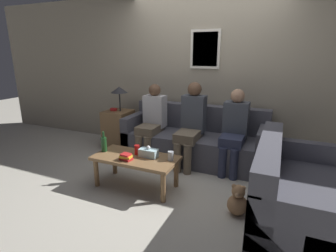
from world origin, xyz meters
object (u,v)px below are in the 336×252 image
at_px(wine_bottle, 104,144).
at_px(teddy_bear, 238,202).
at_px(drinking_glass, 171,156).
at_px(person_middle, 191,122).
at_px(person_left, 152,119).
at_px(person_right, 234,128).
at_px(couch_side, 293,197).
at_px(coffee_table, 136,161).
at_px(couch_main, 195,141).

xyz_separation_m(wine_bottle, teddy_bear, (1.75, -0.09, -0.36)).
bearing_deg(drinking_glass, person_middle, 93.02).
distance_m(drinking_glass, person_left, 1.18).
relative_size(person_left, person_middle, 0.95).
height_order(wine_bottle, teddy_bear, wine_bottle).
height_order(person_right, teddy_bear, person_right).
relative_size(couch_side, coffee_table, 1.47).
xyz_separation_m(couch_main, teddy_bear, (0.89, -1.25, -0.15)).
relative_size(couch_main, person_middle, 1.76).
height_order(couch_side, teddy_bear, couch_side).
bearing_deg(person_left, wine_bottle, -100.88).
bearing_deg(teddy_bear, drinking_glass, 168.71).
bearing_deg(drinking_glass, person_left, 128.07).
height_order(coffee_table, drinking_glass, drinking_glass).
height_order(couch_main, wine_bottle, couch_main).
bearing_deg(person_left, person_right, -0.14).
height_order(wine_bottle, person_right, person_right).
distance_m(couch_main, drinking_glass, 1.09).
bearing_deg(person_left, drinking_glass, -51.93).
bearing_deg(person_left, couch_main, 13.43).
xyz_separation_m(coffee_table, teddy_bear, (1.28, -0.09, -0.20)).
bearing_deg(couch_side, couch_main, 49.70).
height_order(couch_main, person_right, person_right).
height_order(couch_side, wine_bottle, couch_side).
bearing_deg(couch_side, drinking_glass, 85.39).
relative_size(couch_main, person_left, 1.86).
xyz_separation_m(person_left, teddy_bear, (1.56, -1.09, -0.49)).
height_order(wine_bottle, person_left, person_left).
xyz_separation_m(couch_main, person_left, (-0.67, -0.16, 0.33)).
height_order(couch_side, coffee_table, couch_side).
xyz_separation_m(couch_side, drinking_glass, (-1.35, 0.11, 0.16)).
xyz_separation_m(person_middle, person_right, (0.62, 0.04, -0.03)).
bearing_deg(couch_main, teddy_bear, -54.61).
height_order(coffee_table, wine_bottle, wine_bottle).
bearing_deg(couch_side, wine_bottle, 89.27).
distance_m(person_left, person_right, 1.30).
distance_m(coffee_table, person_middle, 1.08).
relative_size(wine_bottle, person_right, 0.23).
height_order(drinking_glass, teddy_bear, drinking_glass).
height_order(coffee_table, person_middle, person_middle).
bearing_deg(person_right, couch_main, 165.32).
relative_size(couch_side, wine_bottle, 5.76).
bearing_deg(wine_bottle, coffee_table, 0.99).
relative_size(couch_main, coffee_table, 2.06).
xyz_separation_m(coffee_table, person_right, (1.02, 0.99, 0.29)).
height_order(couch_main, drinking_glass, couch_main).
distance_m(wine_bottle, person_right, 1.80).
height_order(couch_side, person_middle, person_middle).
height_order(drinking_glass, person_right, person_right).
bearing_deg(teddy_bear, person_left, 145.11).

